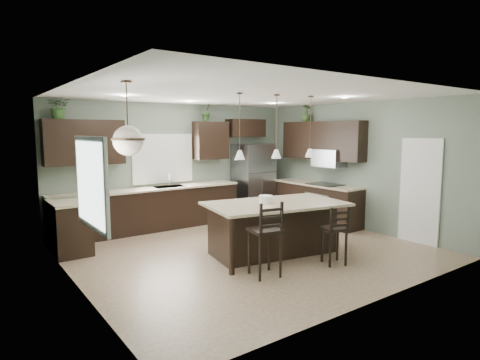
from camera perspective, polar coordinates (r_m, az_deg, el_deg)
name	(u,v)px	position (r m, az deg, el deg)	size (l,w,h in m)	color
ground	(248,250)	(7.49, 1.18, -9.90)	(6.00, 6.00, 0.00)	#9E8466
pantry_door	(420,191)	(8.47, 24.21, -1.47)	(0.04, 0.82, 2.04)	white
window_back	(163,159)	(9.34, -10.93, 3.02)	(1.35, 0.02, 1.00)	white
window_left	(90,183)	(5.14, -20.56, -0.42)	(0.02, 1.10, 1.00)	white
left_return_cabs	(70,229)	(7.79, -23.06, -6.37)	(0.60, 0.90, 0.90)	black
left_return_countertop	(70,202)	(7.70, -23.08, -2.95)	(0.66, 0.96, 0.04)	beige
back_lower_cabs	(151,210)	(9.04, -12.61, -4.19)	(4.20, 0.60, 0.90)	black
back_countertop	(150,189)	(8.95, -12.63, -1.25)	(4.20, 0.66, 0.04)	beige
sink_inset	(169,187)	(9.13, -10.04, -0.93)	(0.70, 0.45, 0.01)	gray
faucet	(170,180)	(9.08, -9.98, -0.05)	(0.02, 0.02, 0.28)	silver
back_upper_left	(84,142)	(8.58, -21.25, 5.01)	(1.55, 0.34, 0.90)	black
back_upper_right	(211,140)	(9.75, -4.16, 5.64)	(0.85, 0.34, 0.90)	black
fridge_header	(246,128)	(10.34, 0.83, 7.39)	(1.05, 0.34, 0.45)	black
right_lower_cabs	(316,204)	(9.78, 10.83, -3.31)	(0.60, 2.35, 0.90)	black
right_countertop	(316,184)	(9.69, 10.81, -0.58)	(0.66, 2.35, 0.04)	beige
cooktop	(325,184)	(9.50, 12.01, -0.61)	(0.58, 0.75, 0.02)	black
wall_oven_front	(316,207)	(9.37, 10.76, -3.75)	(0.01, 0.72, 0.60)	gray
right_upper_cabs	(322,141)	(9.72, 11.56, 5.51)	(0.34, 2.35, 0.90)	black
microwave	(329,158)	(9.52, 12.51, 3.05)	(0.40, 0.75, 0.40)	gray
refrigerator	(254,180)	(10.27, 1.94, -0.02)	(0.90, 0.74, 1.85)	gray
kitchen_island	(275,228)	(7.16, 5.07, -6.88)	(2.39, 1.36, 0.92)	black
serving_dish	(266,200)	(6.95, 3.69, -2.79)	(0.24, 0.24, 0.14)	silver
bar_stool_left	(265,239)	(6.06, 3.54, -8.32)	(0.43, 0.43, 1.15)	black
bar_stool_right	(334,235)	(6.77, 13.25, -7.62)	(0.36, 0.36, 0.98)	black
pendant_left	(240,126)	(6.62, -0.04, 7.64)	(0.17, 0.17, 1.10)	white
pendant_center	(277,127)	(6.95, 5.23, 7.58)	(0.17, 0.17, 1.10)	white
pendant_right	(310,127)	(7.33, 9.98, 7.47)	(0.17, 0.17, 1.10)	white
chandelier	(127,119)	(5.31, -15.72, 8.41)	(0.42, 0.42, 0.94)	beige
plant_back_left	(59,106)	(8.46, -24.36, 9.51)	(0.43, 0.37, 0.48)	#2A4E22
plant_back_right	(206,112)	(9.67, -4.79, 9.60)	(0.24, 0.20, 0.44)	#2F5625
plant_right_wall	(306,113)	(10.06, 9.42, 9.41)	(0.24, 0.24, 0.44)	#2E4B21
room_shell	(249,158)	(7.18, 1.22, 3.19)	(6.00, 6.00, 6.00)	slate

